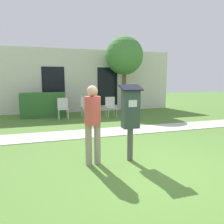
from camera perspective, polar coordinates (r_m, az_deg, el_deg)
The scene contains 10 objects.
ground_plane at distance 4.48m, azimuth 9.64°, elevation -13.86°, with size 40.00×40.00×0.00m, color #517A33.
sidewalk at distance 7.06m, azimuth -1.26°, elevation -5.24°, with size 12.00×1.10×0.02m.
building_facade at distance 11.57m, azimuth -8.10°, elevation 8.03°, with size 10.00×0.26×3.20m.
parking_meter at distance 4.48m, azimuth 4.85°, elevation -0.20°, with size 0.44×0.31×1.59m.
person_standing at distance 4.28m, azimuth -5.07°, elevation -1.81°, with size 0.32×0.32×1.58m.
outdoor_chair_left at distance 9.56m, azimuth -12.71°, elevation 1.37°, with size 0.44×0.44×0.90m.
outdoor_chair_middle at distance 9.98m, azimuth -6.84°, elevation 1.82°, with size 0.44×0.44×0.90m.
outdoor_chair_right at distance 9.81m, azimuth -0.33°, elevation 1.77°, with size 0.44×0.44×0.90m.
hedge_row at distance 10.21m, azimuth -17.55°, elevation 1.75°, with size 1.92×0.60×1.10m.
tree at distance 11.38m, azimuth 3.24°, elevation 14.37°, with size 1.90×1.90×3.82m.
Camera 1 is at (-1.93, -3.66, 1.70)m, focal length 35.00 mm.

